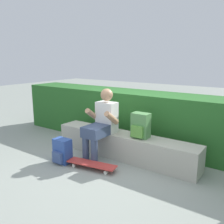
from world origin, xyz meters
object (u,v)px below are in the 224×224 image
Objects in this scene: bench_main at (124,146)px; person_skater at (102,122)px; backpack_on_bench at (140,126)px; skateboard_near_person at (92,164)px; backpack_on_ground at (62,151)px.

person_skater is (-0.31, -0.20, 0.42)m from bench_main.
backpack_on_bench is (0.32, -0.01, 0.41)m from bench_main.
backpack_on_ground reaches higher than skateboard_near_person.
backpack_on_ground is at bearing -169.99° from skateboard_near_person.
bench_main is at bearing 178.29° from backpack_on_bench.
backpack_on_bench is at bearing 53.39° from skateboard_near_person.
skateboard_near_person is at bearing -126.61° from backpack_on_bench.
person_skater is 2.93× the size of backpack_on_bench.
bench_main is at bearing 33.28° from person_skater.
backpack_on_ground is at bearing -143.92° from backpack_on_bench.
backpack_on_bench is 1.00× the size of backpack_on_ground.
bench_main is 3.16× the size of skateboard_near_person.
backpack_on_bench is 1.33m from backpack_on_ground.
person_skater reaches higher than backpack_on_bench.
bench_main reaches higher than skateboard_near_person.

